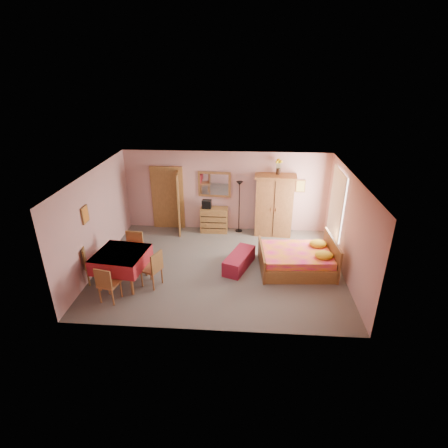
# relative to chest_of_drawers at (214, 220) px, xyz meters

# --- Properties ---
(floor) EXTENTS (6.50, 6.50, 0.00)m
(floor) POSITION_rel_chest_of_drawers_xyz_m (0.36, -2.23, -0.41)
(floor) COLOR #69635C
(floor) RESTS_ON ground
(ceiling) EXTENTS (6.50, 6.50, 0.00)m
(ceiling) POSITION_rel_chest_of_drawers_xyz_m (0.36, -2.23, 2.19)
(ceiling) COLOR brown
(ceiling) RESTS_ON wall_back
(wall_back) EXTENTS (6.50, 0.10, 2.60)m
(wall_back) POSITION_rel_chest_of_drawers_xyz_m (0.36, 0.27, 0.89)
(wall_back) COLOR tan
(wall_back) RESTS_ON floor
(wall_front) EXTENTS (6.50, 0.10, 2.60)m
(wall_front) POSITION_rel_chest_of_drawers_xyz_m (0.36, -4.73, 0.89)
(wall_front) COLOR tan
(wall_front) RESTS_ON floor
(wall_left) EXTENTS (0.10, 5.00, 2.60)m
(wall_left) POSITION_rel_chest_of_drawers_xyz_m (-2.89, -2.23, 0.89)
(wall_left) COLOR tan
(wall_left) RESTS_ON floor
(wall_right) EXTENTS (0.10, 5.00, 2.60)m
(wall_right) POSITION_rel_chest_of_drawers_xyz_m (3.61, -2.23, 0.89)
(wall_right) COLOR tan
(wall_right) RESTS_ON floor
(doorway) EXTENTS (1.06, 0.12, 2.15)m
(doorway) POSITION_rel_chest_of_drawers_xyz_m (-1.54, 0.24, 0.62)
(doorway) COLOR #9E6B35
(doorway) RESTS_ON floor
(window) EXTENTS (0.08, 1.40, 1.95)m
(window) POSITION_rel_chest_of_drawers_xyz_m (3.57, -1.03, 1.04)
(window) COLOR white
(window) RESTS_ON wall_right
(picture_left) EXTENTS (0.04, 0.32, 0.42)m
(picture_left) POSITION_rel_chest_of_drawers_xyz_m (-2.86, -2.83, 1.29)
(picture_left) COLOR orange
(picture_left) RESTS_ON wall_left
(picture_back) EXTENTS (0.30, 0.04, 0.40)m
(picture_back) POSITION_rel_chest_of_drawers_xyz_m (2.71, 0.24, 1.14)
(picture_back) COLOR #D8BF59
(picture_back) RESTS_ON wall_back
(chest_of_drawers) EXTENTS (0.87, 0.44, 0.82)m
(chest_of_drawers) POSITION_rel_chest_of_drawers_xyz_m (0.00, 0.00, 0.00)
(chest_of_drawers) COLOR olive
(chest_of_drawers) RESTS_ON floor
(wall_mirror) EXTENTS (1.05, 0.13, 0.83)m
(wall_mirror) POSITION_rel_chest_of_drawers_xyz_m (0.00, 0.21, 1.14)
(wall_mirror) COLOR white
(wall_mirror) RESTS_ON wall_back
(stereo) EXTENTS (0.30, 0.23, 0.27)m
(stereo) POSITION_rel_chest_of_drawers_xyz_m (-0.23, -0.01, 0.54)
(stereo) COLOR black
(stereo) RESTS_ON chest_of_drawers
(floor_lamp) EXTENTS (0.26, 0.26, 1.70)m
(floor_lamp) POSITION_rel_chest_of_drawers_xyz_m (0.81, 0.07, 0.44)
(floor_lamp) COLOR black
(floor_lamp) RESTS_ON floor
(wardrobe) EXTENTS (1.29, 0.72, 1.97)m
(wardrobe) POSITION_rel_chest_of_drawers_xyz_m (1.91, -0.05, 0.58)
(wardrobe) COLOR #9A6034
(wardrobe) RESTS_ON floor
(sunflower_vase) EXTENTS (0.20, 0.20, 0.48)m
(sunflower_vase) POSITION_rel_chest_of_drawers_xyz_m (1.97, 0.06, 1.80)
(sunflower_vase) COLOR yellow
(sunflower_vase) RESTS_ON wardrobe
(bed) EXTENTS (2.03, 1.65, 0.89)m
(bed) POSITION_rel_chest_of_drawers_xyz_m (2.40, -2.19, 0.04)
(bed) COLOR #E61682
(bed) RESTS_ON floor
(bench) EXTENTS (0.88, 1.34, 0.42)m
(bench) POSITION_rel_chest_of_drawers_xyz_m (0.89, -2.21, -0.20)
(bench) COLOR maroon
(bench) RESTS_ON floor
(dining_table) EXTENTS (1.30, 1.30, 0.86)m
(dining_table) POSITION_rel_chest_of_drawers_xyz_m (-1.97, -3.15, 0.02)
(dining_table) COLOR maroon
(dining_table) RESTS_ON floor
(chair_south) EXTENTS (0.50, 0.50, 0.92)m
(chair_south) POSITION_rel_chest_of_drawers_xyz_m (-2.03, -3.87, 0.05)
(chair_south) COLOR #A16536
(chair_south) RESTS_ON floor
(chair_north) EXTENTS (0.51, 0.51, 1.02)m
(chair_north) POSITION_rel_chest_of_drawers_xyz_m (-1.91, -2.50, 0.10)
(chair_north) COLOR #AE6F3A
(chair_north) RESTS_ON floor
(chair_west) EXTENTS (0.58, 0.58, 0.99)m
(chair_west) POSITION_rel_chest_of_drawers_xyz_m (-2.69, -3.11, 0.08)
(chair_west) COLOR olive
(chair_west) RESTS_ON floor
(chair_east) EXTENTS (0.56, 0.56, 0.95)m
(chair_east) POSITION_rel_chest_of_drawers_xyz_m (-1.24, -3.20, 0.07)
(chair_east) COLOR brown
(chair_east) RESTS_ON floor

